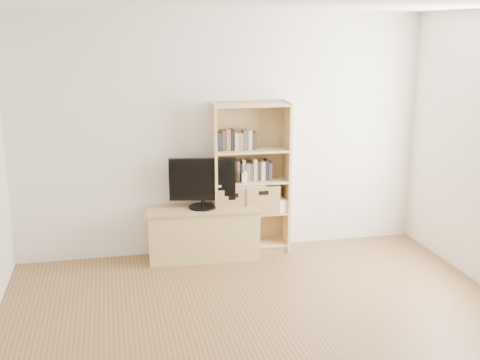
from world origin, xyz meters
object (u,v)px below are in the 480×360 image
object	(u,v)px
laptop	(248,185)
baby_monitor	(244,178)
tv_stand	(203,234)
basket_left	(231,200)
basket_right	(260,198)
bookshelf	(251,179)
television	(202,183)

from	to	relation	value
laptop	baby_monitor	bearing A→B (deg)	-123.16
tv_stand	laptop	bearing A→B (deg)	9.22
baby_monitor	basket_left	xyz separation A→B (m)	(-0.13, 0.09, -0.26)
tv_stand	basket_right	bearing A→B (deg)	8.62
tv_stand	basket_right	xyz separation A→B (m)	(0.65, 0.06, 0.35)
tv_stand	basket_left	distance (m)	0.48
bookshelf	basket_left	xyz separation A→B (m)	(-0.22, 0.00, -0.22)
tv_stand	laptop	world-z (taller)	laptop
baby_monitor	tv_stand	bearing A→B (deg)	178.74
bookshelf	laptop	distance (m)	0.08
bookshelf	television	bearing A→B (deg)	-171.17
tv_stand	bookshelf	world-z (taller)	bookshelf
bookshelf	baby_monitor	size ratio (longest dim) A/B	15.23
tv_stand	basket_left	world-z (taller)	basket_left
laptop	basket_right	bearing A→B (deg)	6.99
laptop	basket_left	bearing A→B (deg)	178.39
tv_stand	laptop	xyz separation A→B (m)	(0.51, 0.06, 0.50)
bookshelf	laptop	size ratio (longest dim) A/B	4.71
television	basket_left	distance (m)	0.40
television	basket_left	bearing A→B (deg)	22.23
basket_left	laptop	bearing A→B (deg)	-3.27
basket_left	bookshelf	bearing A→B (deg)	1.66
television	basket_right	distance (m)	0.69
tv_stand	baby_monitor	size ratio (longest dim) A/B	10.69
baby_monitor	bookshelf	bearing A→B (deg)	44.75
bookshelf	basket_right	size ratio (longest dim) A/B	4.48
basket_left	laptop	distance (m)	0.24
television	laptop	bearing A→B (deg)	15.95
bookshelf	baby_monitor	distance (m)	0.14
basket_right	laptop	world-z (taller)	laptop
tv_stand	television	distance (m)	0.57
tv_stand	basket_left	bearing A→B (deg)	15.50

